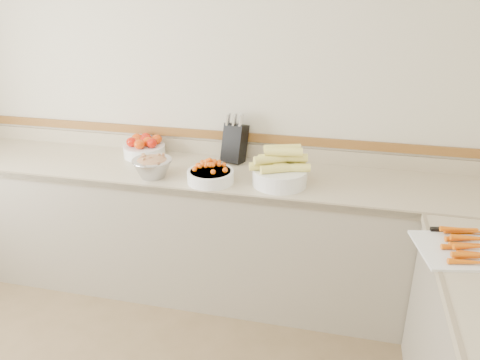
% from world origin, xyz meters
% --- Properties ---
extents(back_wall, '(4.00, 0.00, 4.00)m').
position_xyz_m(back_wall, '(0.00, 2.00, 1.30)').
color(back_wall, beige).
rests_on(back_wall, ground_plane).
extents(counter_back, '(4.00, 0.65, 1.08)m').
position_xyz_m(counter_back, '(0.00, 1.68, 0.45)').
color(counter_back, tan).
rests_on(counter_back, ground_plane).
extents(knife_block, '(0.18, 0.20, 0.34)m').
position_xyz_m(knife_block, '(0.18, 1.90, 1.04)').
color(knife_block, black).
rests_on(knife_block, counter_back).
extents(tomato_bowl, '(0.29, 0.29, 0.14)m').
position_xyz_m(tomato_bowl, '(-0.46, 1.85, 0.97)').
color(tomato_bowl, white).
rests_on(tomato_bowl, counter_back).
extents(cherry_tomato_bowl, '(0.29, 0.29, 0.15)m').
position_xyz_m(cherry_tomato_bowl, '(0.12, 1.51, 0.95)').
color(cherry_tomato_bowl, white).
rests_on(cherry_tomato_bowl, counter_back).
extents(corn_bowl, '(0.37, 0.33, 0.25)m').
position_xyz_m(corn_bowl, '(0.55, 1.57, 0.99)').
color(corn_bowl, white).
rests_on(corn_bowl, counter_back).
extents(rhubarb_bowl, '(0.25, 0.25, 0.14)m').
position_xyz_m(rhubarb_bowl, '(-0.25, 1.51, 0.97)').
color(rhubarb_bowl, '#B2B2BA').
rests_on(rhubarb_bowl, counter_back).
extents(cutting_board, '(0.50, 0.42, 0.06)m').
position_xyz_m(cutting_board, '(1.50, 1.01, 0.92)').
color(cutting_board, white).
rests_on(cutting_board, counter_right).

